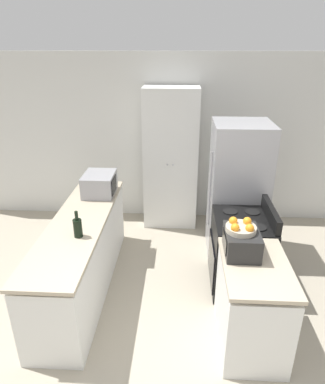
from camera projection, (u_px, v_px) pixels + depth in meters
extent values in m
cube|color=silver|center=(168.00, 140.00, 5.38)|extent=(7.00, 0.06, 2.60)
cube|color=silver|center=(82.00, 257.00, 3.99)|extent=(0.58, 2.32, 0.82)
cube|color=#B7A88E|center=(79.00, 222.00, 3.80)|extent=(0.60, 2.37, 0.04)
cube|color=silver|center=(251.00, 307.00, 3.23)|extent=(0.58, 0.90, 0.82)
cube|color=#B7A88E|center=(257.00, 267.00, 3.04)|extent=(0.60, 0.92, 0.04)
cube|color=silver|center=(171.00, 159.00, 5.21)|extent=(0.82, 0.46, 2.14)
sphere|color=#B2B2B7|center=(167.00, 165.00, 4.99)|extent=(0.03, 0.03, 0.03)
sphere|color=#B2B2B7|center=(173.00, 165.00, 4.99)|extent=(0.03, 0.03, 0.03)
cube|color=black|center=(240.00, 253.00, 3.99)|extent=(0.64, 0.75, 0.89)
cube|color=black|center=(211.00, 260.00, 4.06)|extent=(0.02, 0.66, 0.49)
cube|color=black|center=(271.00, 214.00, 3.77)|extent=(0.06, 0.71, 0.16)
cylinder|color=black|center=(234.00, 227.00, 3.66)|extent=(0.17, 0.17, 0.01)
cylinder|color=black|center=(230.00, 211.00, 3.98)|extent=(0.17, 0.17, 0.01)
cylinder|color=black|center=(259.00, 227.00, 3.64)|extent=(0.17, 0.17, 0.01)
cylinder|color=black|center=(252.00, 212.00, 3.97)|extent=(0.17, 0.17, 0.01)
cube|color=#A3A3A8|center=(237.00, 191.00, 4.52)|extent=(0.72, 0.73, 1.81)
cylinder|color=gray|center=(210.00, 190.00, 4.32)|extent=(0.02, 0.02, 1.00)
cube|color=#939399|center=(99.00, 184.00, 4.42)|extent=(0.39, 0.47, 0.27)
cube|color=black|center=(114.00, 185.00, 4.38)|extent=(0.01, 0.29, 0.20)
cylinder|color=black|center=(78.00, 228.00, 3.45)|extent=(0.09, 0.09, 0.19)
cylinder|color=black|center=(76.00, 216.00, 3.39)|extent=(0.03, 0.03, 0.09)
cube|color=black|center=(242.00, 242.00, 3.17)|extent=(0.31, 0.42, 0.23)
cube|color=black|center=(224.00, 241.00, 3.18)|extent=(0.01, 0.29, 0.14)
cylinder|color=#B2A893|center=(241.00, 229.00, 3.12)|extent=(0.28, 0.28, 0.05)
sphere|color=orange|center=(247.00, 221.00, 3.16)|extent=(0.08, 0.08, 0.08)
sphere|color=orange|center=(233.00, 221.00, 3.16)|extent=(0.08, 0.08, 0.08)
sphere|color=orange|center=(235.00, 228.00, 3.05)|extent=(0.08, 0.08, 0.08)
sphere|color=orange|center=(250.00, 228.00, 3.04)|extent=(0.08, 0.08, 0.08)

